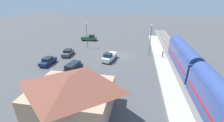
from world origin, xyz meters
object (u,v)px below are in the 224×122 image
object	(u,v)px
pickup_white	(110,57)
sedan_charcoal	(68,52)
pedestrian_on_platform	(163,53)
light_pole_lot_center	(87,33)
light_pole_near_platform	(151,37)
station_building	(72,94)
pickup_green	(89,38)
sedan_navy	(48,61)
suv_black	(73,68)

from	to	relation	value
pickup_white	sedan_charcoal	bearing A→B (deg)	-6.62
pedestrian_on_platform	light_pole_lot_center	size ratio (longest dim) A/B	0.23
pickup_white	light_pole_near_platform	world-z (taller)	light_pole_near_platform
light_pole_lot_center	station_building	bearing A→B (deg)	104.65
pickup_green	pedestrian_on_platform	bearing A→B (deg)	151.40
light_pole_near_platform	light_pole_lot_center	xyz separation A→B (m)	(18.12, -3.45, -0.42)
sedan_navy	sedan_charcoal	bearing A→B (deg)	-108.26
sedan_navy	light_pole_near_platform	distance (m)	25.53
pickup_green	sedan_charcoal	size ratio (longest dim) A/B	1.20
station_building	pedestrian_on_platform	xyz separation A→B (m)	(-14.48, -21.92, -1.62)
suv_black	light_pole_lot_center	distance (m)	16.71
station_building	pickup_green	xyz separation A→B (m)	(9.03, -34.73, -1.87)
pedestrian_on_platform	pickup_white	distance (m)	13.52
pedestrian_on_platform	sedan_navy	size ratio (longest dim) A/B	0.37
suv_black	sedan_charcoal	size ratio (longest dim) A/B	1.12
pedestrian_on_platform	sedan_navy	world-z (taller)	pedestrian_on_platform
station_building	suv_black	bearing A→B (deg)	-66.10
sedan_charcoal	light_pole_near_platform	distance (m)	21.94
suv_black	pickup_green	bearing A→B (deg)	-79.67
pickup_white	sedan_charcoal	xyz separation A→B (m)	(11.51, -1.34, -0.15)
pedestrian_on_platform	sedan_charcoal	distance (m)	24.62
pickup_green	sedan_charcoal	xyz separation A→B (m)	(0.99, 15.25, -0.15)
pedestrian_on_platform	light_pole_near_platform	xyz separation A→B (m)	(3.28, -1.12, 3.92)
light_pole_near_platform	light_pole_lot_center	size ratio (longest dim) A/B	1.10
suv_black	sedan_charcoal	bearing A→B (deg)	-59.29
pedestrian_on_platform	suv_black	world-z (taller)	suv_black
suv_black	light_pole_near_platform	size ratio (longest dim) A/B	0.62
pickup_green	light_pole_lot_center	size ratio (longest dim) A/B	0.73
pickup_green	sedan_charcoal	world-z (taller)	pickup_green
pedestrian_on_platform	pickup_green	world-z (taller)	pickup_green
pedestrian_on_platform	sedan_charcoal	bearing A→B (deg)	5.66
sedan_navy	light_pole_lot_center	world-z (taller)	light_pole_lot_center
suv_black	pickup_green	xyz separation A→B (m)	(4.44, -24.39, -0.12)
pickup_white	sedan_charcoal	distance (m)	11.59
pickup_white	light_pole_near_platform	bearing A→B (deg)	-153.28
suv_black	pickup_white	size ratio (longest dim) A/B	0.90
suv_black	sedan_charcoal	xyz separation A→B (m)	(5.43, -9.14, -0.27)
sedan_navy	pickup_green	size ratio (longest dim) A/B	0.83
pickup_white	sedan_navy	size ratio (longest dim) A/B	1.25
pickup_white	station_building	bearing A→B (deg)	85.28
pickup_white	sedan_navy	distance (m)	14.35
sedan_charcoal	light_pole_lot_center	world-z (taller)	light_pole_lot_center
sedan_charcoal	light_pole_lot_center	bearing A→B (deg)	-113.82
station_building	pedestrian_on_platform	distance (m)	26.32
sedan_navy	pedestrian_on_platform	bearing A→B (deg)	-162.15
station_building	sedan_charcoal	bearing A→B (deg)	-62.80
pedestrian_on_platform	sedan_charcoal	xyz separation A→B (m)	(24.50, 2.43, -0.40)
light_pole_lot_center	sedan_charcoal	bearing A→B (deg)	66.18
station_building	pickup_white	world-z (taller)	station_building
pedestrian_on_platform	light_pole_lot_center	world-z (taller)	light_pole_lot_center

